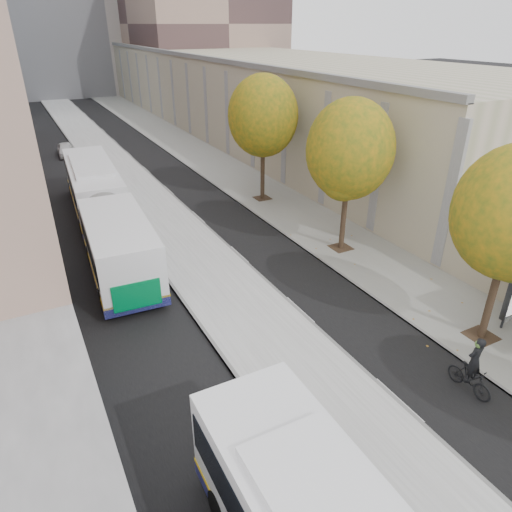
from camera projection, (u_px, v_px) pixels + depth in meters
bus_platform at (142, 198)px, 32.16m from camera, size 4.25×150.00×0.15m
sidewalk at (244, 182)px, 35.50m from camera, size 4.75×150.00×0.08m
building_tan at (223, 82)px, 61.26m from camera, size 18.00×92.00×8.00m
tree_d at (350, 150)px, 22.58m from camera, size 4.40×4.40×7.60m
tree_e at (263, 116)px, 29.57m from camera, size 4.60×4.60×7.92m
bus_far at (103, 208)px, 25.89m from camera, size 3.85×18.80×3.11m
cyclist at (471, 372)px, 15.04m from camera, size 0.63×1.69×2.16m
distant_car at (66, 150)px, 42.39m from camera, size 1.61×3.58×1.19m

